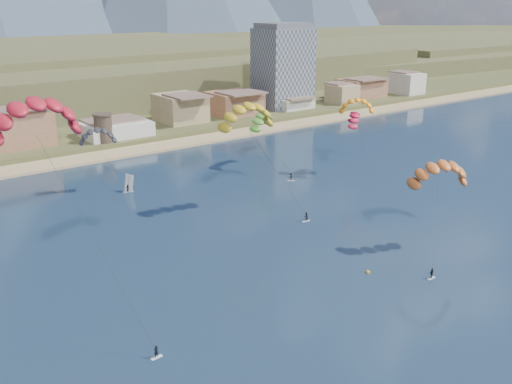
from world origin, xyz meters
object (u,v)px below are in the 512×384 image
(watchtower, at_px, (103,128))
(kitesurfer_yellow, at_px, (247,112))
(kitesurfer_green, at_px, (262,118))
(kitesurfer_orange, at_px, (440,169))
(apartment_tower, at_px, (283,66))
(windsurfer, at_px, (128,187))
(buoy, at_px, (368,272))
(kitesurfer_red, at_px, (34,112))

(watchtower, relative_size, kitesurfer_yellow, 0.34)
(watchtower, distance_m, kitesurfer_green, 50.33)
(kitesurfer_orange, bearing_deg, apartment_tower, 62.31)
(watchtower, xyz_separation_m, kitesurfer_orange, (19.29, -101.70, 8.17))
(watchtower, distance_m, kitesurfer_yellow, 68.32)
(watchtower, relative_size, windsurfer, 2.12)
(kitesurfer_orange, height_order, windsurfer, kitesurfer_orange)
(apartment_tower, height_order, kitesurfer_yellow, apartment_tower)
(apartment_tower, distance_m, buoy, 140.16)
(kitesurfer_orange, bearing_deg, windsurfer, 116.70)
(buoy, bearing_deg, windsurfer, 103.03)
(kitesurfer_yellow, height_order, windsurfer, kitesurfer_yellow)
(kitesurfer_red, relative_size, kitesurfer_orange, 1.75)
(apartment_tower, bearing_deg, kitesurfer_orange, -117.69)
(kitesurfer_red, bearing_deg, buoy, -18.27)
(apartment_tower, distance_m, kitesurfer_yellow, 110.67)
(kitesurfer_red, height_order, kitesurfer_yellow, kitesurfer_red)
(watchtower, distance_m, buoy, 101.91)
(kitesurfer_green, xyz_separation_m, windsurfer, (-37.98, 0.86, -11.56))
(kitesurfer_red, bearing_deg, kitesurfer_yellow, 23.88)
(kitesurfer_red, height_order, windsurfer, kitesurfer_red)
(kitesurfer_orange, relative_size, windsurfer, 4.71)
(apartment_tower, distance_m, kitesurfer_orange, 130.70)
(windsurfer, bearing_deg, apartment_tower, 31.21)
(kitesurfer_yellow, relative_size, kitesurfer_green, 1.22)
(watchtower, xyz_separation_m, kitesurfer_yellow, (4.28, -66.66, 14.35))
(kitesurfer_red, distance_m, kitesurfer_green, 83.49)
(apartment_tower, relative_size, watchtower, 3.72)
(windsurfer, height_order, buoy, windsurfer)
(kitesurfer_red, height_order, buoy, kitesurfer_red)
(apartment_tower, distance_m, kitesurfer_green, 77.42)
(watchtower, height_order, kitesurfer_red, kitesurfer_red)
(watchtower, relative_size, kitesurfer_orange, 0.45)
(kitesurfer_red, relative_size, windsurfer, 8.22)
(apartment_tower, xyz_separation_m, kitesurfer_red, (-121.64, -100.98, 11.25))
(kitesurfer_red, xyz_separation_m, buoy, (44.50, -14.69, -28.95))
(buoy, bearing_deg, apartment_tower, 56.30)
(apartment_tower, xyz_separation_m, buoy, (-77.14, -115.67, -17.70))
(apartment_tower, bearing_deg, kitesurfer_red, -140.30)
(kitesurfer_yellow, relative_size, buoy, 35.77)
(watchtower, xyz_separation_m, buoy, (2.86, -101.67, -6.25))
(watchtower, height_order, windsurfer, watchtower)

